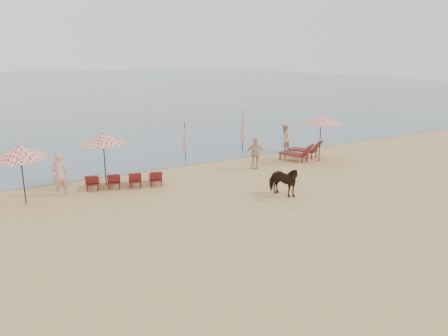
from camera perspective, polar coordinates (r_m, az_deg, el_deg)
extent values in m
plane|color=tan|center=(15.69, 9.31, -7.97)|extent=(120.00, 120.00, 0.00)
cube|color=#51606B|center=(91.74, -24.63, 9.79)|extent=(160.00, 140.00, 0.06)
cube|color=maroon|center=(20.90, -16.74, -1.70)|extent=(0.89, 1.31, 0.07)
cube|color=maroon|center=(20.22, -16.89, -1.55)|extent=(0.65, 0.54, 0.53)
cube|color=maroon|center=(20.85, -14.15, -1.55)|extent=(0.89, 1.31, 0.07)
cube|color=maroon|center=(20.17, -14.22, -1.40)|extent=(0.65, 0.54, 0.53)
cube|color=maroon|center=(20.85, -11.56, -1.40)|extent=(0.89, 1.31, 0.07)
cube|color=maroon|center=(20.16, -11.54, -1.25)|extent=(0.65, 0.54, 0.53)
cube|color=maroon|center=(20.88, -8.97, -1.25)|extent=(0.89, 1.31, 0.07)
cube|color=maroon|center=(20.20, -8.86, -1.09)|extent=(0.65, 0.54, 0.53)
cube|color=maroon|center=(25.33, 9.07, 1.83)|extent=(1.32, 1.75, 0.09)
cube|color=maroon|center=(24.91, 10.85, 2.27)|extent=(0.88, 0.77, 0.69)
cube|color=maroon|center=(26.43, 10.30, 2.31)|extent=(1.32, 1.75, 0.09)
cube|color=maroon|center=(26.02, 12.01, 2.75)|extent=(0.88, 0.77, 0.69)
cylinder|color=black|center=(21.01, -15.33, 0.84)|extent=(0.05, 0.05, 2.26)
cone|color=red|center=(20.79, -15.53, 3.73)|extent=(2.16, 2.16, 0.46)
sphere|color=black|center=(20.75, -15.57, 4.29)|extent=(0.08, 0.08, 0.08)
cylinder|color=black|center=(19.47, -24.77, -1.13)|extent=(0.05, 0.05, 2.25)
cone|color=red|center=(19.23, -25.12, 1.94)|extent=(1.99, 2.03, 0.68)
sphere|color=black|center=(19.19, -25.19, 2.55)|extent=(0.08, 0.08, 0.08)
cylinder|color=black|center=(25.33, 12.43, 3.60)|extent=(0.05, 0.05, 2.47)
cone|color=red|center=(25.13, 12.58, 6.23)|extent=(2.19, 2.19, 0.49)
sphere|color=black|center=(25.10, 12.61, 6.73)|extent=(0.09, 0.09, 0.09)
cylinder|color=black|center=(25.20, -5.13, 3.47)|extent=(0.05, 0.05, 2.15)
cone|color=red|center=(25.15, -5.14, 4.04)|extent=(0.26, 0.26, 1.61)
cylinder|color=black|center=(27.46, 2.45, 4.92)|extent=(0.06, 0.06, 2.58)
cone|color=red|center=(27.41, 2.46, 5.55)|extent=(0.31, 0.31, 1.94)
imported|color=black|center=(18.97, 7.69, -1.71)|extent=(1.23, 1.72, 1.33)
imported|color=#DAA088|center=(20.13, -20.71, -0.74)|extent=(0.78, 0.60, 1.90)
imported|color=#D5AB85|center=(27.47, 7.87, 3.87)|extent=(1.00, 0.89, 1.72)
imported|color=#D6A886|center=(23.21, 4.13, 1.92)|extent=(1.07, 0.81, 1.70)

